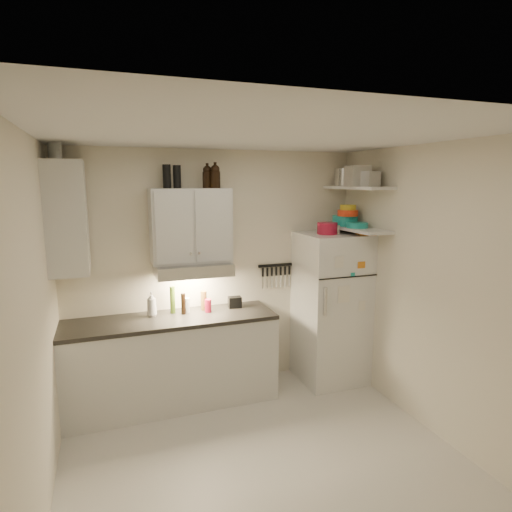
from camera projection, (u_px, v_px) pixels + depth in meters
name	position (u px, v px, depth m)	size (l,w,h in m)	color
floor	(265.00, 462.00, 3.52)	(3.20, 3.00, 0.02)	silver
ceiling	(266.00, 133.00, 3.06)	(3.20, 3.00, 0.02)	white
back_wall	(216.00, 271.00, 4.69)	(3.20, 0.02, 2.60)	beige
left_wall	(32.00, 334.00, 2.75)	(0.02, 3.00, 2.60)	beige
right_wall	(433.00, 291.00, 3.83)	(0.02, 3.00, 2.60)	beige
base_cabinet	(173.00, 363.00, 4.37)	(2.10, 0.60, 0.88)	silver
countertop	(171.00, 320.00, 4.29)	(2.10, 0.62, 0.04)	#262421
upper_cabinet	(191.00, 226.00, 4.34)	(0.80, 0.33, 0.75)	silver
side_cabinet	(67.00, 217.00, 3.81)	(0.33, 0.55, 1.00)	silver
range_hood	(193.00, 269.00, 4.35)	(0.76, 0.46, 0.12)	silver
fridge	(331.00, 308.00, 4.86)	(0.70, 0.68, 1.70)	white
shelf_hi	(357.00, 188.00, 4.57)	(0.30, 0.95, 0.03)	silver
shelf_lo	(356.00, 229.00, 4.65)	(0.30, 0.95, 0.03)	silver
knife_strip	(276.00, 265.00, 4.90)	(0.42, 0.02, 0.03)	black
dutch_oven	(327.00, 228.00, 4.65)	(0.22, 0.22, 0.13)	#AA1330
book_stack	(366.00, 231.00, 4.61)	(0.17, 0.22, 0.07)	orange
spice_jar	(337.00, 230.00, 4.69)	(0.05, 0.05, 0.09)	silver
stock_pot	(346.00, 177.00, 4.86)	(0.28, 0.28, 0.20)	silver
tin_a	(357.00, 176.00, 4.42)	(0.21, 0.19, 0.21)	#AAAAAD
tin_b	(370.00, 179.00, 4.32)	(0.15, 0.15, 0.15)	#AAAAAD
bowl_teal	(345.00, 221.00, 4.82)	(0.28, 0.28, 0.11)	teal
bowl_orange	(348.00, 213.00, 4.74)	(0.23, 0.23, 0.07)	red
bowl_yellow	(348.00, 207.00, 4.72)	(0.18, 0.18, 0.06)	gold
plates	(357.00, 225.00, 4.59)	(0.23, 0.23, 0.06)	teal
growler_a	(207.00, 177.00, 4.29)	(0.10, 0.10, 0.23)	black
growler_b	(215.00, 176.00, 4.26)	(0.10, 0.10, 0.24)	black
thermos_a	(177.00, 177.00, 4.22)	(0.08, 0.08, 0.22)	black
thermos_b	(167.00, 176.00, 4.21)	(0.08, 0.08, 0.23)	black
side_jar	(55.00, 151.00, 3.75)	(0.12, 0.12, 0.15)	silver
soap_bottle	(152.00, 302.00, 4.31)	(0.11, 0.11, 0.29)	silver
pepper_mill	(204.00, 301.00, 4.53)	(0.06, 0.06, 0.20)	brown
oil_bottle	(173.00, 300.00, 4.41)	(0.05, 0.05, 0.28)	#446118
vinegar_bottle	(183.00, 304.00, 4.38)	(0.05, 0.05, 0.22)	black
clear_bottle	(187.00, 305.00, 4.43)	(0.05, 0.05, 0.16)	silver
red_jar	(208.00, 306.00, 4.46)	(0.07, 0.07, 0.14)	#AA1330
caddy	(235.00, 302.00, 4.62)	(0.14, 0.10, 0.12)	black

